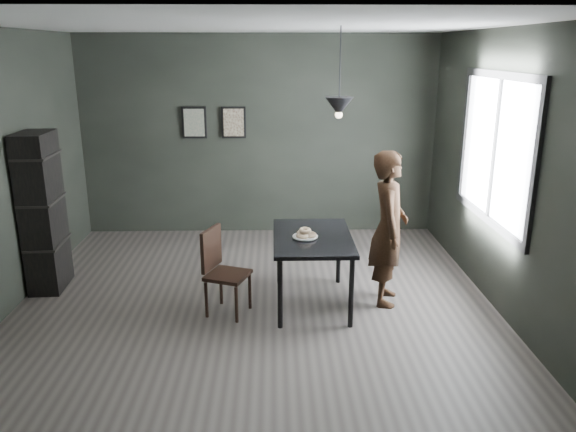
{
  "coord_description": "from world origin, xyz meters",
  "views": [
    {
      "loc": [
        0.21,
        -5.44,
        2.59
      ],
      "look_at": [
        0.35,
        0.05,
        0.95
      ],
      "focal_mm": 35.0,
      "sensor_mm": 36.0,
      "label": 1
    }
  ],
  "objects_px": {
    "cafe_table": "(312,243)",
    "woman": "(389,228)",
    "wood_chair": "(220,266)",
    "white_plate": "(305,237)",
    "pendant_lamp": "(339,106)",
    "shelf_unit": "(43,213)"
  },
  "relations": [
    {
      "from": "white_plate",
      "to": "woman",
      "type": "distance_m",
      "value": 0.88
    },
    {
      "from": "cafe_table",
      "to": "wood_chair",
      "type": "bearing_deg",
      "value": -169.09
    },
    {
      "from": "cafe_table",
      "to": "wood_chair",
      "type": "distance_m",
      "value": 0.97
    },
    {
      "from": "cafe_table",
      "to": "wood_chair",
      "type": "xyz_separation_m",
      "value": [
        -0.94,
        -0.18,
        -0.17
      ]
    },
    {
      "from": "woman",
      "to": "pendant_lamp",
      "type": "relative_size",
      "value": 1.88
    },
    {
      "from": "wood_chair",
      "to": "shelf_unit",
      "type": "bearing_deg",
      "value": -177.78
    },
    {
      "from": "cafe_table",
      "to": "pendant_lamp",
      "type": "bearing_deg",
      "value": 21.8
    },
    {
      "from": "cafe_table",
      "to": "woman",
      "type": "distance_m",
      "value": 0.8
    },
    {
      "from": "woman",
      "to": "shelf_unit",
      "type": "distance_m",
      "value": 3.74
    },
    {
      "from": "cafe_table",
      "to": "pendant_lamp",
      "type": "xyz_separation_m",
      "value": [
        0.25,
        0.1,
        1.38
      ]
    },
    {
      "from": "cafe_table",
      "to": "shelf_unit",
      "type": "distance_m",
      "value": 2.97
    },
    {
      "from": "shelf_unit",
      "to": "woman",
      "type": "bearing_deg",
      "value": -10.08
    },
    {
      "from": "pendant_lamp",
      "to": "shelf_unit",
      "type": "bearing_deg",
      "value": 172.82
    },
    {
      "from": "cafe_table",
      "to": "white_plate",
      "type": "distance_m",
      "value": 0.13
    },
    {
      "from": "white_plate",
      "to": "wood_chair",
      "type": "distance_m",
      "value": 0.9
    },
    {
      "from": "cafe_table",
      "to": "woman",
      "type": "bearing_deg",
      "value": 2.78
    },
    {
      "from": "woman",
      "to": "wood_chair",
      "type": "relative_size",
      "value": 1.83
    },
    {
      "from": "white_plate",
      "to": "pendant_lamp",
      "type": "distance_m",
      "value": 1.35
    },
    {
      "from": "wood_chair",
      "to": "pendant_lamp",
      "type": "xyz_separation_m",
      "value": [
        1.19,
        0.28,
        1.55
      ]
    },
    {
      "from": "woman",
      "to": "pendant_lamp",
      "type": "xyz_separation_m",
      "value": [
        -0.54,
        0.06,
        1.24
      ]
    },
    {
      "from": "white_plate",
      "to": "shelf_unit",
      "type": "relative_size",
      "value": 0.13
    },
    {
      "from": "white_plate",
      "to": "shelf_unit",
      "type": "distance_m",
      "value": 2.9
    }
  ]
}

